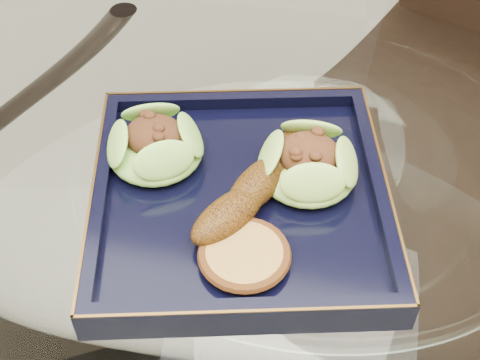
# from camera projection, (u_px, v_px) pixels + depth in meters

# --- Properties ---
(dining_table) EXTENTS (1.13, 1.13, 0.77)m
(dining_table) POSITION_uv_depth(u_px,v_px,m) (296.00, 293.00, 0.76)
(dining_table) COLOR white
(dining_table) RESTS_ON ground
(dining_chair) EXTENTS (0.53, 0.53, 0.93)m
(dining_chair) POSITION_uv_depth(u_px,v_px,m) (455.00, 176.00, 1.00)
(dining_chair) COLOR black
(dining_chair) RESTS_ON ground
(navy_plate) EXTENTS (0.33, 0.33, 0.02)m
(navy_plate) POSITION_uv_depth(u_px,v_px,m) (240.00, 202.00, 0.62)
(navy_plate) COLOR black
(navy_plate) RESTS_ON dining_table
(lettuce_wrap_left) EXTENTS (0.09, 0.09, 0.03)m
(lettuce_wrap_left) POSITION_uv_depth(u_px,v_px,m) (155.00, 147.00, 0.64)
(lettuce_wrap_left) COLOR #71B033
(lettuce_wrap_left) RESTS_ON navy_plate
(lettuce_wrap_right) EXTENTS (0.11, 0.11, 0.03)m
(lettuce_wrap_right) POSITION_uv_depth(u_px,v_px,m) (307.00, 166.00, 0.62)
(lettuce_wrap_right) COLOR #689D2D
(lettuce_wrap_right) RESTS_ON navy_plate
(roasted_plantain) EXTENTS (0.10, 0.17, 0.03)m
(roasted_plantain) POSITION_uv_depth(u_px,v_px,m) (258.00, 184.00, 0.60)
(roasted_plantain) COLOR #5D3409
(roasted_plantain) RESTS_ON navy_plate
(crumb_patty) EXTENTS (0.09, 0.09, 0.01)m
(crumb_patty) POSITION_uv_depth(u_px,v_px,m) (244.00, 256.00, 0.56)
(crumb_patty) COLOR gold
(crumb_patty) RESTS_ON navy_plate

